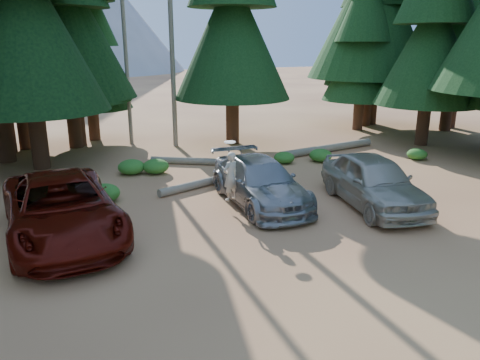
{
  "coord_description": "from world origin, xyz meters",
  "views": [
    {
      "loc": [
        -5.69,
        -8.76,
        5.25
      ],
      "look_at": [
        -0.31,
        3.56,
        1.25
      ],
      "focal_mm": 35.0,
      "sensor_mm": 36.0,
      "label": 1
    }
  ],
  "objects_px": {
    "silver_minivan_right": "(374,181)",
    "log_mid": "(192,161)",
    "log_left": "(207,182)",
    "frisbee_player": "(231,176)",
    "log_right": "(327,148)",
    "red_pickup": "(62,208)",
    "silver_minivan_center": "(260,182)"
  },
  "relations": [
    {
      "from": "silver_minivan_right",
      "to": "log_mid",
      "type": "height_order",
      "value": "silver_minivan_right"
    },
    {
      "from": "log_left",
      "to": "log_mid",
      "type": "relative_size",
      "value": 1.13
    },
    {
      "from": "frisbee_player",
      "to": "log_right",
      "type": "xyz_separation_m",
      "value": [
        7.49,
        5.65,
        -0.94
      ]
    },
    {
      "from": "red_pickup",
      "to": "frisbee_player",
      "type": "distance_m",
      "value": 5.13
    },
    {
      "from": "log_left",
      "to": "log_mid",
      "type": "xyz_separation_m",
      "value": [
        0.47,
        3.28,
        0.0
      ]
    },
    {
      "from": "silver_minivan_right",
      "to": "log_mid",
      "type": "relative_size",
      "value": 1.35
    },
    {
      "from": "frisbee_player",
      "to": "log_right",
      "type": "distance_m",
      "value": 9.43
    },
    {
      "from": "red_pickup",
      "to": "frisbee_player",
      "type": "bearing_deg",
      "value": -0.52
    },
    {
      "from": "log_left",
      "to": "log_mid",
      "type": "distance_m",
      "value": 3.31
    },
    {
      "from": "silver_minivan_center",
      "to": "log_left",
      "type": "relative_size",
      "value": 1.23
    },
    {
      "from": "log_mid",
      "to": "log_right",
      "type": "height_order",
      "value": "log_right"
    },
    {
      "from": "frisbee_player",
      "to": "log_left",
      "type": "bearing_deg",
      "value": -113.69
    },
    {
      "from": "log_left",
      "to": "log_right",
      "type": "distance_m",
      "value": 7.92
    },
    {
      "from": "silver_minivan_center",
      "to": "log_right",
      "type": "height_order",
      "value": "silver_minivan_center"
    },
    {
      "from": "silver_minivan_center",
      "to": "log_mid",
      "type": "distance_m",
      "value": 5.92
    },
    {
      "from": "log_mid",
      "to": "silver_minivan_center",
      "type": "bearing_deg",
      "value": -53.36
    },
    {
      "from": "silver_minivan_center",
      "to": "log_left",
      "type": "height_order",
      "value": "silver_minivan_center"
    },
    {
      "from": "frisbee_player",
      "to": "log_mid",
      "type": "relative_size",
      "value": 0.52
    },
    {
      "from": "silver_minivan_right",
      "to": "log_left",
      "type": "relative_size",
      "value": 1.19
    },
    {
      "from": "red_pickup",
      "to": "log_left",
      "type": "distance_m",
      "value": 6.08
    },
    {
      "from": "log_left",
      "to": "silver_minivan_center",
      "type": "bearing_deg",
      "value": -87.82
    },
    {
      "from": "red_pickup",
      "to": "silver_minivan_center",
      "type": "relative_size",
      "value": 1.19
    },
    {
      "from": "silver_minivan_center",
      "to": "silver_minivan_right",
      "type": "distance_m",
      "value": 3.73
    },
    {
      "from": "silver_minivan_right",
      "to": "log_right",
      "type": "bearing_deg",
      "value": 78.49
    },
    {
      "from": "silver_minivan_center",
      "to": "log_right",
      "type": "xyz_separation_m",
      "value": [
        6.38,
        5.51,
        -0.56
      ]
    },
    {
      "from": "silver_minivan_center",
      "to": "log_left",
      "type": "distance_m",
      "value": 2.82
    },
    {
      "from": "red_pickup",
      "to": "log_left",
      "type": "height_order",
      "value": "red_pickup"
    },
    {
      "from": "silver_minivan_right",
      "to": "log_mid",
      "type": "bearing_deg",
      "value": 128.28
    },
    {
      "from": "red_pickup",
      "to": "log_right",
      "type": "height_order",
      "value": "red_pickup"
    },
    {
      "from": "log_left",
      "to": "log_mid",
      "type": "height_order",
      "value": "log_mid"
    },
    {
      "from": "silver_minivan_center",
      "to": "frisbee_player",
      "type": "relative_size",
      "value": 2.68
    },
    {
      "from": "red_pickup",
      "to": "silver_minivan_right",
      "type": "height_order",
      "value": "red_pickup"
    }
  ]
}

